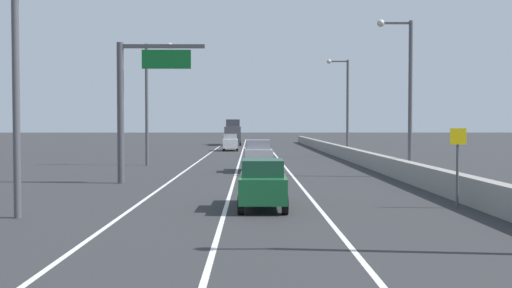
{
  "coord_description": "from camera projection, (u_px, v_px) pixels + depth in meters",
  "views": [
    {
      "loc": [
        -1.07,
        -3.78,
        3.15
      ],
      "look_at": [
        -0.59,
        47.37,
        1.45
      ],
      "focal_mm": 41.49,
      "sensor_mm": 36.0,
      "label": 1
    }
  ],
  "objects": [
    {
      "name": "lane_stripe_left",
      "position": [
        206.0,
        156.0,
        58.8
      ],
      "size": [
        0.16,
        130.0,
        0.0
      ],
      "primitive_type": "cube",
      "color": "silver",
      "rests_on": "ground_plane"
    },
    {
      "name": "car_white_2",
      "position": [
        230.0,
        142.0,
        70.66
      ],
      "size": [
        1.91,
        4.66,
        1.99
      ],
      "color": "white",
      "rests_on": "ground_plane"
    },
    {
      "name": "lamp_post_left_near",
      "position": [
        24.0,
        56.0,
        19.68
      ],
      "size": [
        2.14,
        0.44,
        9.37
      ],
      "color": "#4C4C51",
      "rests_on": "ground_plane"
    },
    {
      "name": "jersey_barrier_right",
      "position": [
        367.0,
        159.0,
        43.92
      ],
      "size": [
        0.6,
        120.0,
        1.1
      ],
      "primitive_type": "cube",
      "color": "gray",
      "rests_on": "ground_plane"
    },
    {
      "name": "ground_plane",
      "position": [
        260.0,
        152.0,
        67.85
      ],
      "size": [
        320.0,
        320.0,
        0.0
      ],
      "primitive_type": "plane",
      "color": "#2D2D30"
    },
    {
      "name": "lamp_post_right_second",
      "position": [
        406.0,
        86.0,
        35.12
      ],
      "size": [
        2.14,
        0.44,
        9.37
      ],
      "color": "#4C4C51",
      "rests_on": "ground_plane"
    },
    {
      "name": "lamp_post_right_third",
      "position": [
        345.0,
        101.0,
        56.4
      ],
      "size": [
        2.14,
        0.44,
        9.37
      ],
      "color": "#4C4C51",
      "rests_on": "ground_plane"
    },
    {
      "name": "overhead_sign_gantry",
      "position": [
        134.0,
        95.0,
        31.44
      ],
      "size": [
        4.68,
        0.36,
        7.5
      ],
      "color": "#47474C",
      "rests_on": "ground_plane"
    },
    {
      "name": "lane_stripe_center",
      "position": [
        241.0,
        156.0,
        58.84
      ],
      "size": [
        0.16,
        130.0,
        0.0
      ],
      "primitive_type": "cube",
      "color": "silver",
      "rests_on": "ground_plane"
    },
    {
      "name": "box_truck",
      "position": [
        233.0,
        133.0,
        90.41
      ],
      "size": [
        2.64,
        9.19,
        3.92
      ],
      "color": "#4C4C51",
      "rests_on": "ground_plane"
    },
    {
      "name": "lane_stripe_right",
      "position": [
        276.0,
        156.0,
        58.87
      ],
      "size": [
        0.16,
        130.0,
        0.0
      ],
      "primitive_type": "cube",
      "color": "silver",
      "rests_on": "ground_plane"
    },
    {
      "name": "car_green_1",
      "position": [
        263.0,
        184.0,
        22.14
      ],
      "size": [
        1.82,
        4.21,
        1.85
      ],
      "color": "#196033",
      "rests_on": "ground_plane"
    },
    {
      "name": "speed_advisory_sign",
      "position": [
        458.0,
        161.0,
        22.11
      ],
      "size": [
        0.6,
        0.11,
        3.0
      ],
      "color": "#4C4C51",
      "rests_on": "ground_plane"
    },
    {
      "name": "car_silver_0",
      "position": [
        258.0,
        156.0,
        39.39
      ],
      "size": [
        1.95,
        4.3,
        2.13
      ],
      "color": "#B7B7BC",
      "rests_on": "ground_plane"
    },
    {
      "name": "lamp_post_left_mid",
      "position": [
        150.0,
        95.0,
        45.21
      ],
      "size": [
        2.14,
        0.44,
        9.37
      ],
      "color": "#4C4C51",
      "rests_on": "ground_plane"
    }
  ]
}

